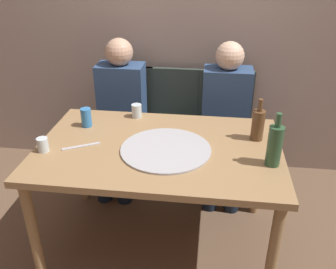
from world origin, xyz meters
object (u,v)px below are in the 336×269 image
object	(u,v)px
beer_bottle	(275,145)
guest_in_sweater	(120,109)
chair_right	(224,121)
chair_left	(125,116)
chair_middle	(170,118)
tumbler_far	(137,111)
pizza_tray	(166,149)
table_knife	(81,146)
dining_table	(159,158)
soda_can	(86,117)
wine_bottle	(258,124)
guest_in_beanie	(226,115)
tumbler_near	(43,145)

from	to	relation	value
beer_bottle	guest_in_sweater	bearing A→B (deg)	141.76
chair_right	guest_in_sweater	bearing A→B (deg)	10.47
chair_left	guest_in_sweater	xyz separation A→B (m)	(-0.00, -0.15, 0.13)
chair_middle	tumbler_far	bearing A→B (deg)	70.44
chair_left	chair_right	xyz separation A→B (m)	(0.82, 0.00, 0.00)
pizza_tray	table_knife	size ratio (longest dim) A/B	2.36
dining_table	soda_can	world-z (taller)	soda_can
guest_in_sweater	wine_bottle	bearing A→B (deg)	151.15
wine_bottle	chair_left	bearing A→B (deg)	144.85
chair_right	guest_in_beanie	size ratio (longest dim) A/B	0.77
tumbler_far	chair_right	distance (m)	0.82
pizza_tray	chair_middle	world-z (taller)	chair_middle
dining_table	tumbler_far	size ratio (longest dim) A/B	15.66
dining_table	table_knife	xyz separation A→B (m)	(-0.45, -0.07, 0.08)
chair_left	guest_in_beanie	size ratio (longest dim) A/B	0.77
chair_right	guest_in_beanie	bearing A→B (deg)	90.00
pizza_tray	chair_left	xyz separation A→B (m)	(-0.46, 0.90, -0.23)
dining_table	soda_can	distance (m)	0.56
soda_can	guest_in_beanie	size ratio (longest dim) A/B	0.10
tumbler_near	chair_middle	size ratio (longest dim) A/B	0.09
beer_bottle	table_knife	xyz separation A→B (m)	(-1.08, 0.05, -0.12)
dining_table	chair_middle	world-z (taller)	chair_middle
beer_bottle	dining_table	bearing A→B (deg)	169.22
guest_in_sweater	tumbler_near	bearing A→B (deg)	75.19
tumbler_far	chair_left	bearing A→B (deg)	113.68
chair_left	chair_middle	size ratio (longest dim) A/B	1.00
guest_in_beanie	chair_right	bearing A→B (deg)	-90.00
tumbler_near	chair_right	world-z (taller)	chair_right
guest_in_beanie	pizza_tray	bearing A→B (deg)	64.67
tumbler_near	chair_middle	xyz separation A→B (m)	(0.60, 1.00, -0.26)
chair_left	chair_right	size ratio (longest dim) A/B	1.00
table_knife	chair_middle	xyz separation A→B (m)	(0.41, 0.92, -0.22)
tumbler_far	dining_table	bearing A→B (deg)	-61.25
dining_table	guest_in_sweater	xyz separation A→B (m)	(-0.42, 0.71, -0.01)
chair_middle	chair_left	bearing A→B (deg)	0.00
dining_table	chair_left	bearing A→B (deg)	116.00
chair_middle	table_knife	bearing A→B (deg)	66.19
table_knife	pizza_tray	bearing A→B (deg)	-26.38
dining_table	chair_middle	distance (m)	0.87
chair_right	wine_bottle	bearing A→B (deg)	103.67
wine_bottle	guest_in_sweater	size ratio (longest dim) A/B	0.22
chair_left	guest_in_beanie	distance (m)	0.84
beer_bottle	wine_bottle	bearing A→B (deg)	101.87
pizza_tray	guest_in_beanie	xyz separation A→B (m)	(0.35, 0.75, -0.10)
guest_in_beanie	wine_bottle	bearing A→B (deg)	107.27
dining_table	tumbler_far	bearing A→B (deg)	118.75
wine_bottle	guest_in_beanie	xyz separation A→B (m)	(-0.17, 0.54, -0.19)
chair_middle	guest_in_beanie	bearing A→B (deg)	161.10
tumbler_far	beer_bottle	bearing A→B (deg)	-30.89
dining_table	chair_left	xyz separation A→B (m)	(-0.42, 0.86, -0.14)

